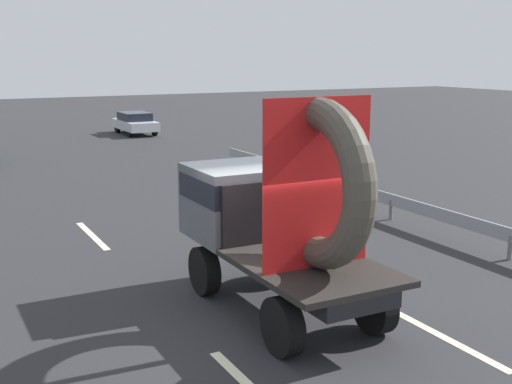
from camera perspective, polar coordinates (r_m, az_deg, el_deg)
The scene contains 7 objects.
ground_plane at distance 11.59m, azimuth 1.82°, elevation -10.24°, with size 120.00×120.00×0.00m, color #28282B.
flatbed_truck at distance 11.28m, azimuth 1.52°, elevation -1.64°, with size 2.02×4.61×3.76m.
guardrail at distance 19.40m, azimuth 8.01°, elevation 0.41°, with size 0.10×15.93×0.71m.
lane_dash_left_far at distance 16.58m, azimuth -14.12°, elevation -3.71°, with size 2.76×0.16×0.01m, color beige.
lane_dash_right_near at distance 10.96m, azimuth 16.02°, elevation -12.06°, with size 2.73×0.16×0.01m, color beige.
lane_dash_right_far at distance 17.02m, azimuth -2.26°, elevation -2.93°, with size 2.13×0.16×0.01m, color beige.
oncoming_car at distance 37.07m, azimuth -10.52°, elevation 6.00°, with size 1.59×3.71×1.21m.
Camera 1 is at (-5.35, -9.30, 4.38)m, focal length 45.75 mm.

